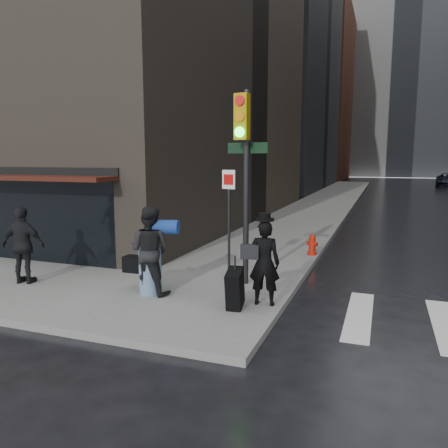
{
  "coord_description": "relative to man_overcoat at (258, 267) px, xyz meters",
  "views": [
    {
      "loc": [
        3.85,
        -8.0,
        3.17
      ],
      "look_at": [
        -0.45,
        3.71,
        1.3
      ],
      "focal_mm": 35.0,
      "sensor_mm": 36.0,
      "label": 1
    }
  ],
  "objects": [
    {
      "name": "fire_hydrant",
      "position": [
        0.3,
        5.24,
        -0.53
      ],
      "size": [
        0.38,
        0.29,
        0.65
      ],
      "rotation": [
        0.0,
        0.0,
        -0.41
      ],
      "color": "#A3190A",
      "rests_on": "ground"
    },
    {
      "name": "sidewalk_left",
      "position": [
        -1.5,
        26.56,
        -0.9
      ],
      "size": [
        4.0,
        50.0,
        0.15
      ],
      "primitive_type": "cube",
      "color": "slate",
      "rests_on": "ground"
    },
    {
      "name": "parked_car_6",
      "position": [
        9.16,
        47.19,
        -0.21
      ],
      "size": [
        3.03,
        5.71,
        1.53
      ],
      "primitive_type": "imported",
      "rotation": [
        0.0,
        0.0,
        -0.09
      ],
      "color": "black",
      "rests_on": "ground"
    },
    {
      "name": "bldg_distant",
      "position": [
        4.5,
        77.56,
        15.03
      ],
      "size": [
        40.0,
        12.0,
        32.0
      ],
      "primitive_type": "cube",
      "color": "slate",
      "rests_on": "ground"
    },
    {
      "name": "man_greycoat",
      "position": [
        -5.8,
        -0.38,
        0.12
      ],
      "size": [
        1.16,
        0.63,
        1.89
      ],
      "rotation": [
        0.0,
        0.0,
        3.3
      ],
      "color": "black",
      "rests_on": "ground"
    },
    {
      "name": "ground",
      "position": [
        -1.5,
        -0.44,
        -0.97
      ],
      "size": [
        140.0,
        140.0,
        0.0
      ],
      "primitive_type": "plane",
      "color": "black",
      "rests_on": "ground"
    },
    {
      "name": "bldg_left_far",
      "position": [
        -14.5,
        61.56,
        12.03
      ],
      "size": [
        22.0,
        20.0,
        26.0
      ],
      "primitive_type": "cube",
      "color": "#5A2D1E",
      "rests_on": "ground"
    },
    {
      "name": "bldg_left_mid",
      "position": [
        -14.5,
        37.56,
        16.03
      ],
      "size": [
        22.0,
        24.0,
        34.0
      ],
      "primitive_type": "cube",
      "color": "slate",
      "rests_on": "ground"
    },
    {
      "name": "man_jeans",
      "position": [
        -2.5,
        -0.05,
        0.18
      ],
      "size": [
        1.42,
        0.76,
        1.99
      ],
      "rotation": [
        0.0,
        0.0,
        3.15
      ],
      "color": "black",
      "rests_on": "ground"
    },
    {
      "name": "man_overcoat",
      "position": [
        0.0,
        0.0,
        0.0
      ],
      "size": [
        1.01,
        1.09,
        1.96
      ],
      "rotation": [
        0.0,
        0.0,
        3.27
      ],
      "color": "black",
      "rests_on": "ground"
    },
    {
      "name": "traffic_light",
      "position": [
        -0.78,
        1.36,
        2.14
      ],
      "size": [
        1.14,
        0.58,
        4.59
      ],
      "rotation": [
        0.0,
        0.0,
        -0.14
      ],
      "color": "black",
      "rests_on": "ground"
    }
  ]
}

